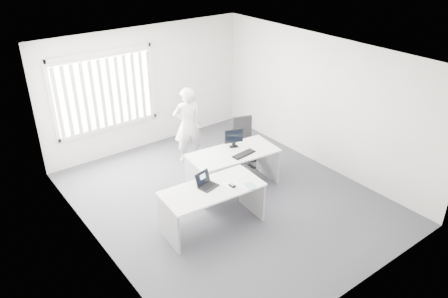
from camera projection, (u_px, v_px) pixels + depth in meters
ground at (226, 198)px, 8.48m from camera, size 6.00×6.00×0.00m
wall_back at (147, 88)px, 9.96m from camera, size 5.00×0.02×2.80m
wall_front at (365, 210)px, 5.71m from camera, size 5.00×0.02×2.80m
wall_left at (93, 176)px, 6.50m from camera, size 0.02×6.00×2.80m
wall_right at (320, 102)px, 9.18m from camera, size 0.02×6.00×2.80m
ceiling at (226, 56)px, 7.19m from camera, size 5.00×6.00×0.02m
window at (105, 91)px, 9.33m from camera, size 2.32×0.06×1.76m
blinds at (107, 93)px, 9.30m from camera, size 2.20×0.10×1.50m
desk_near at (212, 199)px, 7.43m from camera, size 1.78×0.93×0.79m
desk_far at (233, 162)px, 8.56m from camera, size 1.83×1.02×0.80m
office_chair at (244, 149)px, 9.60m from camera, size 0.75×0.75×1.04m
person at (188, 125)px, 9.44m from camera, size 0.73×0.60×1.72m
laptop at (209, 181)px, 7.30m from camera, size 0.37×0.35×0.25m
paper_sheet at (231, 184)px, 7.44m from camera, size 0.29×0.21×0.00m
mouse at (232, 185)px, 7.36m from camera, size 0.07×0.12×0.05m
booklet at (251, 186)px, 7.38m from camera, size 0.19×0.25×0.01m
keyboard at (244, 154)px, 8.36m from camera, size 0.52×0.22×0.02m
monitor at (234, 138)px, 8.58m from camera, size 0.40×0.23×0.38m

